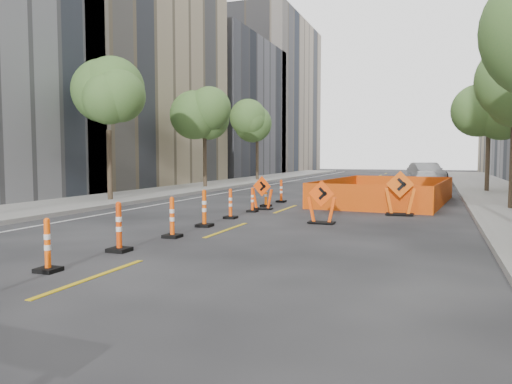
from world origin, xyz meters
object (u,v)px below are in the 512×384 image
at_px(parked_car_near, 426,180).
at_px(parked_car_mid, 426,173).
at_px(chevron_sign_left, 262,193).
at_px(chevron_sign_center, 322,202).
at_px(channelizer_3, 172,217).
at_px(chevron_sign_right, 400,193).
at_px(channelizer_2, 119,227).
at_px(channelizer_7, 266,194).
at_px(channelizer_1, 47,245).
at_px(channelizer_8, 281,191).
at_px(channelizer_5, 230,204).
at_px(channelizer_6, 252,200).
at_px(channelizer_4, 204,208).
at_px(parked_car_far, 428,172).

bearing_deg(parked_car_near, parked_car_mid, 87.81).
distance_m(chevron_sign_left, chevron_sign_center, 4.54).
distance_m(channelizer_3, parked_car_mid, 28.48).
xyz_separation_m(chevron_sign_center, chevron_sign_right, (2.18, 3.09, 0.12)).
relative_size(channelizer_2, channelizer_7, 1.09).
distance_m(channelizer_1, channelizer_8, 14.67).
bearing_deg(chevron_sign_right, channelizer_5, -160.15).
bearing_deg(channelizer_8, parked_car_mid, 71.06).
bearing_deg(channelizer_7, channelizer_8, 89.10).
xyz_separation_m(channelizer_6, channelizer_7, (-0.17, 2.10, 0.05)).
distance_m(channelizer_1, channelizer_4, 6.29).
xyz_separation_m(chevron_sign_left, parked_car_far, (5.86, 26.34, 0.09)).
distance_m(channelizer_5, channelizer_8, 6.29).
bearing_deg(channelizer_8, channelizer_4, -89.07).
relative_size(channelizer_3, chevron_sign_right, 0.67).
xyz_separation_m(channelizer_5, parked_car_far, (5.95, 29.40, 0.24)).
bearing_deg(channelizer_7, chevron_sign_right, -13.46).
xyz_separation_m(channelizer_1, channelizer_3, (0.25, 4.19, 0.03)).
distance_m(channelizer_4, channelizer_6, 4.19).
bearing_deg(channelizer_7, channelizer_1, -90.00).
xyz_separation_m(channelizer_8, parked_car_near, (6.15, 9.63, 0.14)).
xyz_separation_m(channelizer_1, chevron_sign_right, (5.53, 11.25, 0.30)).
xyz_separation_m(chevron_sign_right, parked_car_far, (0.56, 26.53, -0.05)).
xyz_separation_m(chevron_sign_left, chevron_sign_right, (5.31, -0.20, 0.14)).
distance_m(channelizer_8, chevron_sign_center, 7.31).
xyz_separation_m(channelizer_2, parked_car_far, (6.01, 35.69, 0.19)).
height_order(channelizer_1, chevron_sign_left, chevron_sign_left).
relative_size(parked_car_mid, parked_car_far, 0.95).
distance_m(channelizer_8, chevron_sign_left, 3.23).
xyz_separation_m(chevron_sign_left, chevron_sign_center, (3.13, -3.29, 0.02)).
bearing_deg(channelizer_7, parked_car_mid, 72.88).
height_order(channelizer_6, channelizer_7, channelizer_7).
distance_m(channelizer_2, chevron_sign_left, 9.35).
height_order(channelizer_2, channelizer_7, channelizer_2).
xyz_separation_m(channelizer_4, parked_car_mid, (5.84, 25.79, 0.24)).
height_order(channelizer_5, channelizer_6, channelizer_5).
relative_size(channelizer_2, parked_car_far, 0.22).
xyz_separation_m(channelizer_4, channelizer_8, (-0.14, 8.38, -0.04)).
relative_size(parked_car_near, parked_car_far, 0.75).
height_order(channelizer_7, parked_car_near, parked_car_near).
relative_size(parked_car_near, parked_car_mid, 0.80).
distance_m(chevron_sign_right, parked_car_mid, 20.83).
xyz_separation_m(channelizer_6, parked_car_near, (6.02, 13.82, 0.20)).
bearing_deg(channelizer_7, parked_car_far, 76.42).
distance_m(channelizer_5, parked_car_mid, 24.41).
relative_size(channelizer_2, chevron_sign_left, 0.85).
xyz_separation_m(channelizer_2, channelizer_3, (0.17, 2.10, -0.03)).
xyz_separation_m(channelizer_7, channelizer_8, (0.03, 2.10, 0.00)).
bearing_deg(channelizer_5, channelizer_1, -90.98).
bearing_deg(channelizer_2, parked_car_far, 80.45).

